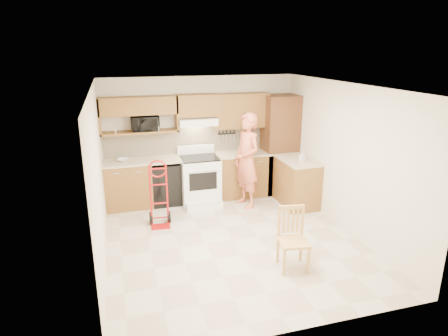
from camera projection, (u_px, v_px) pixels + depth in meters
name	position (u px, v px, depth m)	size (l,w,h in m)	color
floor	(232.00, 241.00, 6.44)	(4.00, 4.50, 0.02)	beige
ceiling	(233.00, 86.00, 5.69)	(4.00, 4.50, 0.02)	white
wall_back	(201.00, 137.00, 8.14)	(4.00, 0.02, 2.50)	silver
wall_front	(299.00, 231.00, 3.99)	(4.00, 0.02, 2.50)	silver
wall_left	(98.00, 180.00, 5.53)	(0.02, 4.50, 2.50)	silver
wall_right	(346.00, 158.00, 6.59)	(0.02, 4.50, 2.50)	silver
backsplash	(201.00, 140.00, 8.13)	(3.92, 0.03, 0.55)	beige
lower_cab_left	(128.00, 185.00, 7.68)	(0.90, 0.60, 0.90)	brown
dishwasher	(166.00, 183.00, 7.89)	(0.60, 0.60, 0.85)	black
lower_cab_right	(243.00, 175.00, 8.31)	(1.14, 0.60, 0.90)	brown
countertop_left	(142.00, 161.00, 7.62)	(1.50, 0.63, 0.04)	#C2AB8B
countertop_right	(243.00, 153.00, 8.17)	(1.14, 0.63, 0.04)	#C2AB8B
cab_return_right	(297.00, 183.00, 7.80)	(0.60, 1.00, 0.90)	brown
countertop_return	(298.00, 160.00, 7.66)	(0.63, 1.00, 0.04)	#C2AB8B
pantry_tall	(279.00, 145.00, 8.35)	(0.70, 0.60, 2.10)	#572E16
upper_cab_left	(138.00, 106.00, 7.43)	(1.50, 0.33, 0.34)	brown
upper_shelf_mw	(140.00, 132.00, 7.58)	(1.50, 0.33, 0.04)	brown
upper_cab_center	(196.00, 105.00, 7.74)	(0.76, 0.33, 0.44)	brown
upper_cab_right	(241.00, 110.00, 8.03)	(1.14, 0.33, 0.70)	brown
range_hood	(197.00, 121.00, 7.77)	(0.76, 0.46, 0.14)	white
knife_strip	(227.00, 137.00, 8.23)	(0.40, 0.05, 0.29)	black
microwave	(145.00, 123.00, 7.56)	(0.53, 0.36, 0.29)	black
range	(200.00, 177.00, 7.81)	(0.76, 1.00, 1.12)	white
person	(247.00, 161.00, 7.58)	(0.68, 0.45, 1.87)	#D16547
hand_truck	(159.00, 197.00, 6.82)	(0.43, 0.39, 1.09)	#B51211
dining_chair	(294.00, 240.00, 5.51)	(0.40, 0.44, 0.90)	tan
soap_bottle	(302.00, 157.00, 7.47)	(0.09, 0.09, 0.19)	white
bowl	(123.00, 160.00, 7.51)	(0.22, 0.22, 0.06)	white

